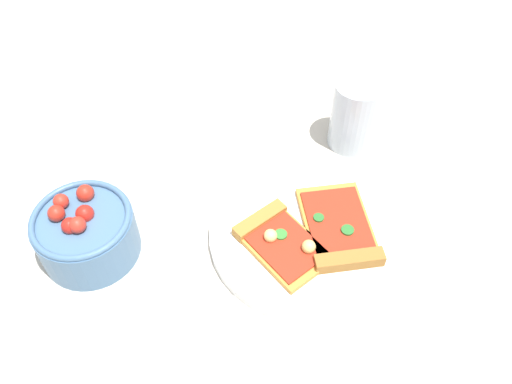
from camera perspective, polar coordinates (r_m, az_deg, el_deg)
name	(u,v)px	position (r m, az deg, el deg)	size (l,w,h in m)	color
ground_plane	(271,215)	(0.74, 1.63, -2.53)	(2.40, 2.40, 0.00)	beige
plate	(307,234)	(0.72, 5.52, -4.55)	(0.26, 0.26, 0.01)	white
pizza_slice_near	(280,240)	(0.69, 2.57, -5.21)	(0.09, 0.13, 0.02)	gold
pizza_slice_far	(340,232)	(0.71, 9.06, -4.28)	(0.14, 0.16, 0.02)	gold
salad_bowl	(86,232)	(0.71, -17.94, -4.20)	(0.13, 0.13, 0.09)	#4C7299
soda_glass	(354,116)	(0.82, 10.61, 8.11)	(0.07, 0.07, 0.11)	silver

